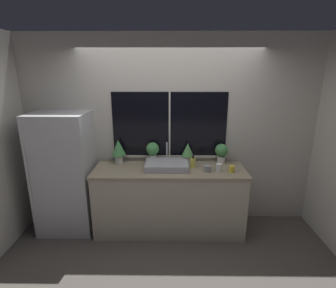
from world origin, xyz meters
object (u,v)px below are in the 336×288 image
(potted_plant_far_right, at_px, (221,152))
(mug_white, at_px, (219,168))
(potted_plant_far_left, at_px, (119,149))
(soap_bottle, at_px, (193,163))
(refrigerator, at_px, (65,173))
(sink, at_px, (167,165))
(potted_plant_center_right, at_px, (188,152))
(mug_grey, at_px, (207,169))
(potted_plant_center_left, at_px, (153,150))
(mug_yellow, at_px, (232,169))

(potted_plant_far_right, relative_size, mug_white, 2.77)
(potted_plant_far_left, xyz_separation_m, soap_bottle, (1.05, -0.17, -0.13))
(refrigerator, bearing_deg, soap_bottle, 0.43)
(refrigerator, height_order, sink, refrigerator)
(refrigerator, relative_size, potted_plant_center_right, 5.73)
(sink, height_order, mug_grey, sink)
(mug_white, bearing_deg, potted_plant_far_left, 167.32)
(refrigerator, height_order, soap_bottle, refrigerator)
(potted_plant_center_left, xyz_separation_m, mug_white, (0.89, -0.31, -0.13))
(sink, relative_size, potted_plant_far_left, 1.70)
(potted_plant_far_left, height_order, potted_plant_center_right, potted_plant_far_left)
(potted_plant_far_right, relative_size, soap_bottle, 1.70)
(refrigerator, distance_m, mug_yellow, 2.27)
(potted_plant_center_left, height_order, potted_plant_center_right, potted_plant_center_left)
(mug_white, relative_size, mug_yellow, 1.21)
(potted_plant_center_right, xyz_separation_m, mug_grey, (0.24, -0.32, -0.13))
(potted_plant_far_left, distance_m, soap_bottle, 1.07)
(refrigerator, distance_m, potted_plant_far_left, 0.80)
(potted_plant_center_right, bearing_deg, potted_plant_far_right, 0.00)
(sink, bearing_deg, potted_plant_center_left, 134.41)
(soap_bottle, bearing_deg, mug_grey, -39.96)
(potted_plant_far_left, bearing_deg, potted_plant_center_left, 0.00)
(potted_plant_far_left, xyz_separation_m, potted_plant_center_left, (0.48, 0.00, -0.02))
(mug_grey, bearing_deg, potted_plant_center_left, 156.55)
(sink, xyz_separation_m, potted_plant_far_right, (0.77, 0.21, 0.12))
(potted_plant_center_left, height_order, soap_bottle, potted_plant_center_left)
(refrigerator, height_order, mug_grey, refrigerator)
(potted_plant_center_left, bearing_deg, sink, -45.59)
(potted_plant_center_left, relative_size, mug_yellow, 3.56)
(soap_bottle, xyz_separation_m, mug_white, (0.33, -0.14, -0.02))
(mug_yellow, xyz_separation_m, mug_grey, (-0.32, 0.02, -0.00))
(potted_plant_center_right, bearing_deg, sink, -145.04)
(potted_plant_center_right, distance_m, mug_yellow, 0.66)
(sink, bearing_deg, potted_plant_far_left, 163.27)
(mug_grey, bearing_deg, mug_white, 4.27)
(refrigerator, relative_size, mug_white, 16.42)
(mug_grey, bearing_deg, mug_yellow, -2.74)
(potted_plant_far_right, bearing_deg, potted_plant_center_right, 180.00)
(potted_plant_center_left, bearing_deg, mug_white, -19.15)
(refrigerator, bearing_deg, mug_yellow, -3.80)
(potted_plant_far_left, bearing_deg, mug_white, -12.68)
(mug_yellow, bearing_deg, potted_plant_center_right, 148.98)
(potted_plant_far_right, bearing_deg, mug_white, -105.52)
(soap_bottle, relative_size, mug_yellow, 1.98)
(sink, distance_m, mug_white, 0.70)
(sink, relative_size, soap_bottle, 3.43)
(potted_plant_center_right, relative_size, mug_grey, 3.10)
(potted_plant_center_left, relative_size, potted_plant_far_right, 1.06)
(potted_plant_far_right, bearing_deg, refrigerator, -175.15)
(potted_plant_far_left, distance_m, potted_plant_far_right, 1.46)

